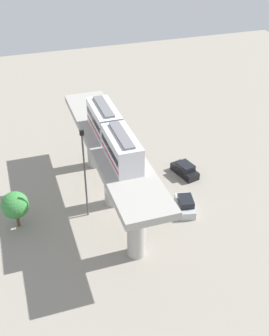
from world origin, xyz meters
TOP-DOWN VIEW (x-y plane):
  - ground_plane at (0.00, 0.00)m, footprint 120.00×120.00m
  - viaduct at (0.00, 0.00)m, footprint 5.20×28.00m
  - train at (0.00, 0.98)m, footprint 2.64×13.55m
  - parked_car_black at (-10.94, -2.92)m, footprint 2.75×4.51m
  - parked_car_silver at (-7.90, 3.97)m, footprint 2.63×4.48m
  - tree_near_viaduct at (11.39, 0.62)m, footprint 3.10×3.10m
  - signal_post at (3.40, 1.22)m, footprint 0.44×0.28m

SIDE VIEW (x-z plane):
  - ground_plane at x=0.00m, z-range 0.00..0.00m
  - parked_car_black at x=-10.94m, z-range -0.14..1.62m
  - parked_car_silver at x=-7.90m, z-range -0.14..1.62m
  - tree_near_viaduct at x=11.39m, z-range 0.70..5.25m
  - signal_post at x=3.40m, z-range 0.53..11.92m
  - viaduct at x=0.00m, z-range 2.12..10.91m
  - train at x=0.00m, z-range 8.70..11.94m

